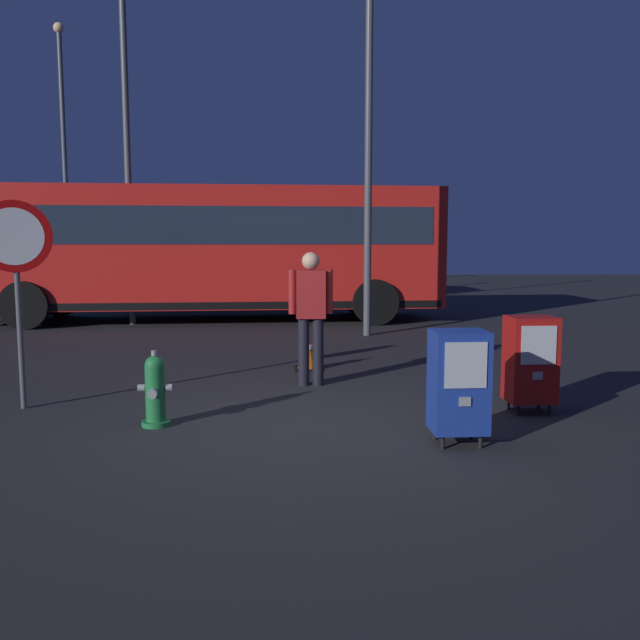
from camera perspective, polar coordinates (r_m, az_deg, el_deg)
ground_plane at (r=6.58m, az=-1.86°, el=-9.06°), size 60.00×60.00×0.00m
fire_hydrant at (r=6.67m, az=-14.03°, el=-5.93°), size 0.33×0.32×0.75m
newspaper_box_primary at (r=7.28m, az=17.69°, el=-3.24°), size 0.48×0.42×1.02m
newspaper_box_secondary at (r=5.98m, az=11.87°, el=-5.18°), size 0.48×0.42×1.02m
stop_sign at (r=7.69m, az=-24.76°, el=4.70°), size 0.71×0.31×2.23m
pedestrian at (r=8.22m, az=-0.80°, el=0.83°), size 0.55×0.22×1.67m
traffic_cone at (r=9.32m, az=-1.09°, el=-2.74°), size 0.36×0.36×0.53m
bus_near at (r=15.41m, az=-9.68°, el=6.30°), size 10.55×2.96×3.00m
bus_far at (r=20.32m, az=-14.67°, el=6.25°), size 10.57×3.04×3.00m
street_light_near_left at (r=22.10m, az=-21.22°, el=13.88°), size 0.32×0.32×8.29m
street_light_near_right at (r=12.97m, az=4.24°, el=18.23°), size 0.32×0.32×7.63m
street_light_far_left at (r=15.33m, az=-16.44°, el=17.90°), size 0.32×0.32×8.51m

